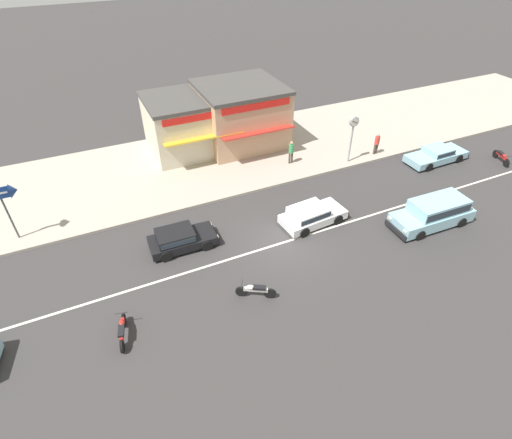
% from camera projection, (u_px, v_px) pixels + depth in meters
% --- Properties ---
extents(ground_plane, '(160.00, 160.00, 0.00)m').
position_uv_depth(ground_plane, '(286.00, 242.00, 21.50)').
color(ground_plane, '#383535').
extents(lane_centre_stripe, '(50.40, 0.14, 0.01)m').
position_uv_depth(lane_centre_stripe, '(286.00, 242.00, 21.49)').
color(lane_centre_stripe, silver).
rests_on(lane_centre_stripe, ground).
extents(kerb_strip, '(68.00, 10.00, 0.15)m').
position_uv_depth(kerb_strip, '(220.00, 158.00, 28.68)').
color(kerb_strip, '#ADA393').
rests_on(kerb_strip, ground).
extents(sedan_pale_blue_1, '(4.65, 1.86, 1.06)m').
position_uv_depth(sedan_pale_blue_1, '(437.00, 155.00, 28.12)').
color(sedan_pale_blue_1, '#93C6D6').
rests_on(sedan_pale_blue_1, ground).
extents(hatchback_black_2, '(3.61, 1.80, 1.10)m').
position_uv_depth(hatchback_black_2, '(180.00, 238.00, 20.82)').
color(hatchback_black_2, black).
rests_on(hatchback_black_2, ground).
extents(hatchback_white_3, '(3.95, 2.05, 1.10)m').
position_uv_depth(hatchback_white_3, '(311.00, 215.00, 22.45)').
color(hatchback_white_3, white).
rests_on(hatchback_white_3, ground).
extents(minivan_pale_blue_5, '(4.87, 2.03, 1.56)m').
position_uv_depth(minivan_pale_blue_5, '(435.00, 212.00, 22.25)').
color(minivan_pale_blue_5, '#93C6D6').
rests_on(minivan_pale_blue_5, ground).
extents(motorcycle_0, '(0.67, 1.85, 0.80)m').
position_uv_depth(motorcycle_0, '(122.00, 330.00, 16.45)').
color(motorcycle_0, black).
rests_on(motorcycle_0, ground).
extents(motorcycle_1, '(1.68, 1.07, 0.80)m').
position_uv_depth(motorcycle_1, '(255.00, 290.00, 18.19)').
color(motorcycle_1, black).
rests_on(motorcycle_1, ground).
extents(motorcycle_2, '(0.84, 1.81, 0.80)m').
position_uv_depth(motorcycle_2, '(502.00, 157.00, 28.10)').
color(motorcycle_2, black).
rests_on(motorcycle_2, ground).
extents(street_clock, '(0.68, 0.22, 3.32)m').
position_uv_depth(street_clock, '(353.00, 128.00, 26.60)').
color(street_clock, '#9E9EA3').
rests_on(street_clock, kerb_strip).
extents(arrow_signboard, '(1.37, 0.70, 3.22)m').
position_uv_depth(arrow_signboard, '(11.00, 194.00, 20.05)').
color(arrow_signboard, '#4C4C51').
rests_on(arrow_signboard, kerb_strip).
extents(pedestrian_mid_kerb, '(0.34, 0.34, 1.55)m').
position_uv_depth(pedestrian_mid_kerb, '(377.00, 142.00, 28.48)').
color(pedestrian_mid_kerb, '#4C4238').
rests_on(pedestrian_mid_kerb, kerb_strip).
extents(pedestrian_far_end, '(0.34, 0.34, 1.65)m').
position_uv_depth(pedestrian_far_end, '(291.00, 151.00, 27.38)').
color(pedestrian_far_end, '#4C4238').
rests_on(pedestrian_far_end, kerb_strip).
extents(shopfront_corner_warung, '(6.21, 5.82, 3.91)m').
position_uv_depth(shopfront_corner_warung, '(192.00, 123.00, 28.58)').
color(shopfront_corner_warung, beige).
rests_on(shopfront_corner_warung, kerb_strip).
extents(shopfront_mid_block, '(5.91, 6.41, 4.31)m').
position_uv_depth(shopfront_mid_block, '(241.00, 114.00, 29.30)').
color(shopfront_mid_block, tan).
rests_on(shopfront_mid_block, kerb_strip).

